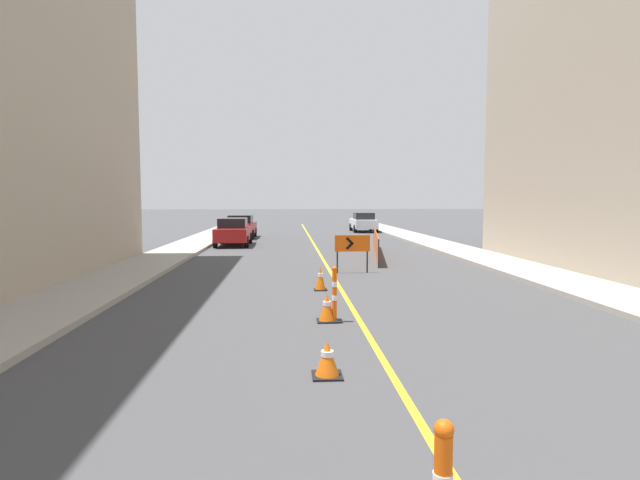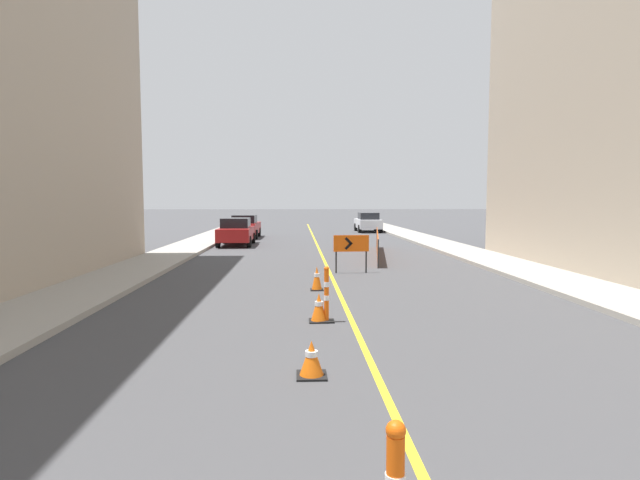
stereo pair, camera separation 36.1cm
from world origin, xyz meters
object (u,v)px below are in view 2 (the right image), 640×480
parked_car_curb_near (236,232)px  parked_car_curb_far (368,222)px  traffic_cone_third (312,359)px  parked_car_curb_mid (245,226)px  delineator_post_rear (327,298)px  traffic_cone_fourth (319,308)px  arrow_barricade_primary (351,245)px  traffic_cone_fifth (317,278)px

parked_car_curb_near → parked_car_curb_far: (9.37, 12.06, 0.00)m
traffic_cone_third → parked_car_curb_far: size_ratio=0.13×
traffic_cone_third → parked_car_curb_mid: size_ratio=0.12×
traffic_cone_third → parked_car_curb_near: size_ratio=0.13×
traffic_cone_third → parked_car_curb_mid: parked_car_curb_mid is taller
parked_car_curb_near → delineator_post_rear: bearing=-77.9°
parked_car_curb_near → parked_car_curb_mid: same height
delineator_post_rear → parked_car_curb_near: 18.81m
traffic_cone_fourth → parked_car_curb_near: 18.75m
delineator_post_rear → parked_car_curb_far: size_ratio=0.28×
traffic_cone_third → arrow_barricade_primary: bearing=80.6°
traffic_cone_fourth → parked_car_curb_far: (5.41, 30.38, 0.50)m
traffic_cone_fifth → traffic_cone_third: bearing=-92.9°
parked_car_curb_mid → traffic_cone_third: bearing=-81.0°
traffic_cone_third → parked_car_curb_mid: bearing=97.9°
delineator_post_rear → arrow_barricade_primary: (1.31, 7.16, 0.48)m
traffic_cone_fifth → parked_car_curb_far: 27.16m
traffic_cone_fourth → traffic_cone_fifth: bearing=88.4°
traffic_cone_fourth → delineator_post_rear: bearing=-11.3°
parked_car_curb_near → parked_car_curb_mid: size_ratio=1.00×
traffic_cone_fourth → parked_car_curb_near: bearing=102.2°
arrow_barricade_primary → traffic_cone_third: bearing=-102.6°
parked_car_curb_near → traffic_cone_fifth: bearing=-75.0°
parked_car_curb_mid → parked_car_curb_far: 11.37m
traffic_cone_third → arrow_barricade_primary: size_ratio=0.40×
traffic_cone_fifth → parked_car_curb_near: parked_car_curb_near is taller
parked_car_curb_near → parked_car_curb_far: same height
delineator_post_rear → arrow_barricade_primary: arrow_barricade_primary is taller
traffic_cone_fourth → arrow_barricade_primary: size_ratio=0.45×
traffic_cone_fourth → parked_car_curb_mid: size_ratio=0.14×
traffic_cone_fourth → parked_car_curb_far: parked_car_curb_far is taller
traffic_cone_third → traffic_cone_fourth: 3.36m
arrow_barricade_primary → delineator_post_rear: bearing=-103.6°
arrow_barricade_primary → traffic_cone_fifth: bearing=-115.2°
delineator_post_rear → parked_car_curb_mid: size_ratio=0.28×
arrow_barricade_primary → parked_car_curb_near: size_ratio=0.32×
traffic_cone_fourth → parked_car_curb_near: (-3.96, 18.32, 0.50)m
traffic_cone_fourth → delineator_post_rear: (0.16, -0.03, 0.22)m
traffic_cone_fourth → traffic_cone_fifth: traffic_cone_fifth is taller
arrow_barricade_primary → parked_car_curb_mid: size_ratio=0.31×
arrow_barricade_primary → parked_car_curb_mid: parked_car_curb_mid is taller
parked_car_curb_near → arrow_barricade_primary: bearing=-64.7°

